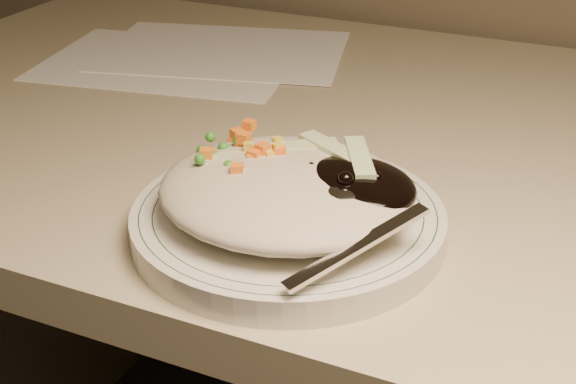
% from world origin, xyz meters
% --- Properties ---
extents(desk, '(1.40, 0.70, 0.74)m').
position_xyz_m(desk, '(0.00, 1.38, 0.54)').
color(desk, tan).
rests_on(desk, ground).
extents(plate, '(0.24, 0.24, 0.02)m').
position_xyz_m(plate, '(-0.08, 1.16, 0.75)').
color(plate, silver).
rests_on(plate, desk).
extents(plate_rim, '(0.23, 0.23, 0.00)m').
position_xyz_m(plate_rim, '(-0.08, 1.16, 0.76)').
color(plate_rim, '#144723').
rests_on(plate_rim, plate).
extents(meal, '(0.21, 0.19, 0.05)m').
position_xyz_m(meal, '(-0.07, 1.16, 0.78)').
color(meal, '#B1A88F').
rests_on(meal, plate).
extents(papers, '(0.38, 0.33, 0.00)m').
position_xyz_m(papers, '(-0.36, 1.50, 0.74)').
color(papers, white).
rests_on(papers, desk).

